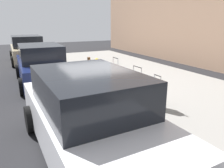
# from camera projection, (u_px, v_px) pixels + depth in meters

# --- Properties ---
(ground_plane) EXTENTS (40.00, 40.00, 0.00)m
(ground_plane) POSITION_uv_depth(u_px,v_px,m) (95.00, 86.00, 8.57)
(ground_plane) COLOR black
(sidewalk_curb) EXTENTS (18.00, 5.00, 0.14)m
(sidewalk_curb) POSITION_uv_depth(u_px,v_px,m) (146.00, 78.00, 9.62)
(sidewalk_curb) COLOR gray
(sidewalk_curb) RESTS_ON ground_plane
(suitcase_teal_0) EXTENTS (0.37, 0.21, 0.98)m
(suitcase_teal_0) POSITION_uv_depth(u_px,v_px,m) (156.00, 95.00, 5.94)
(suitcase_teal_0) COLOR #0F606B
(suitcase_teal_0) RESTS_ON sidewalk_curb
(suitcase_maroon_1) EXTENTS (0.51, 0.23, 0.78)m
(suitcase_maroon_1) POSITION_uv_depth(u_px,v_px,m) (145.00, 94.00, 6.37)
(suitcase_maroon_1) COLOR maroon
(suitcase_maroon_1) RESTS_ON sidewalk_curb
(suitcase_olive_2) EXTENTS (0.50, 0.26, 1.02)m
(suitcase_olive_2) POSITION_uv_depth(u_px,v_px,m) (137.00, 86.00, 6.85)
(suitcase_olive_2) COLOR #59601E
(suitcase_olive_2) RESTS_ON sidewalk_curb
(suitcase_silver_3) EXTENTS (0.39, 0.23, 0.84)m
(suitcase_silver_3) POSITION_uv_depth(u_px,v_px,m) (125.00, 86.00, 7.24)
(suitcase_silver_3) COLOR #9EA0A8
(suitcase_silver_3) RESTS_ON sidewalk_curb
(suitcase_navy_4) EXTENTS (0.41, 0.27, 0.64)m
(suitcase_navy_4) POSITION_uv_depth(u_px,v_px,m) (120.00, 82.00, 7.64)
(suitcase_navy_4) COLOR navy
(suitcase_navy_4) RESTS_ON sidewalk_curb
(suitcase_red_5) EXTENTS (0.47, 0.23, 1.10)m
(suitcase_red_5) POSITION_uv_depth(u_px,v_px,m) (115.00, 76.00, 8.07)
(suitcase_red_5) COLOR red
(suitcase_red_5) RESTS_ON sidewalk_curb
(suitcase_black_6) EXTENTS (0.48, 0.21, 0.84)m
(suitcase_black_6) POSITION_uv_depth(u_px,v_px,m) (108.00, 76.00, 8.52)
(suitcase_black_6) COLOR black
(suitcase_black_6) RESTS_ON sidewalk_curb
(suitcase_teal_7) EXTENTS (0.45, 0.19, 0.61)m
(suitcase_teal_7) POSITION_uv_depth(u_px,v_px,m) (102.00, 73.00, 8.94)
(suitcase_teal_7) COLOR #0F606B
(suitcase_teal_7) RESTS_ON sidewalk_curb
(fire_hydrant) EXTENTS (0.39, 0.21, 0.82)m
(fire_hydrant) POSITION_uv_depth(u_px,v_px,m) (97.00, 67.00, 9.51)
(fire_hydrant) COLOR #D89E0C
(fire_hydrant) RESTS_ON sidewalk_curb
(bollard_post) EXTENTS (0.14, 0.14, 0.79)m
(bollard_post) POSITION_uv_depth(u_px,v_px,m) (89.00, 66.00, 9.97)
(bollard_post) COLOR brown
(bollard_post) RESTS_ON sidewalk_curb
(parked_car_white_0) EXTENTS (4.58, 2.12, 1.63)m
(parked_car_white_0) POSITION_uv_depth(u_px,v_px,m) (89.00, 117.00, 4.05)
(parked_car_white_0) COLOR silver
(parked_car_white_0) RESTS_ON ground_plane
(parked_car_navy_1) EXTENTS (4.36, 2.02, 1.61)m
(parked_car_navy_1) POSITION_uv_depth(u_px,v_px,m) (42.00, 66.00, 8.83)
(parked_car_navy_1) COLOR #141E4C
(parked_car_navy_1) RESTS_ON ground_plane
(parked_car_beige_2) EXTENTS (4.46, 2.10, 1.68)m
(parked_car_beige_2) POSITION_uv_depth(u_px,v_px,m) (27.00, 50.00, 13.57)
(parked_car_beige_2) COLOR tan
(parked_car_beige_2) RESTS_ON ground_plane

